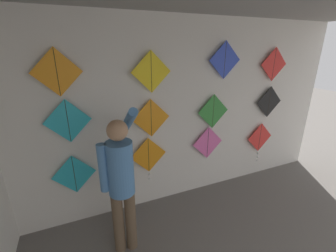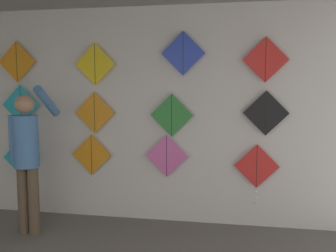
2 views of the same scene
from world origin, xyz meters
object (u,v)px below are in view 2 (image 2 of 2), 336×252
object	(u,v)px
kite_3	(257,169)
kite_4	(21,105)
shopkeeper	(27,151)
kite_2	(167,156)
kite_0	(22,158)
kite_9	(95,64)
kite_6	(172,115)
kite_7	(266,113)
kite_8	(17,62)
kite_5	(95,113)
kite_11	(266,60)
kite_1	(92,156)
kite_10	(183,53)

from	to	relation	value
kite_3	kite_4	bearing A→B (deg)	179.98
shopkeeper	kite_2	distance (m)	1.71
kite_0	kite_9	size ratio (longest dim) A/B	1.00
kite_3	kite_6	distance (m)	1.26
kite_7	kite_8	xyz separation A→B (m)	(-3.31, 0.00, 0.66)
kite_5	kite_11	size ratio (longest dim) A/B	1.00
kite_1	kite_3	bearing A→B (deg)	-0.01
kite_8	kite_9	bearing A→B (deg)	0.00
kite_10	kite_4	bearing A→B (deg)	180.00
kite_3	kite_1	bearing A→B (deg)	179.99
kite_2	shopkeeper	bearing A→B (deg)	-157.14
kite_2	kite_4	distance (m)	2.14
kite_10	kite_5	bearing A→B (deg)	180.00
kite_5	kite_9	bearing A→B (deg)	0.00
kite_3	kite_8	bearing A→B (deg)	179.98
kite_5	kite_9	distance (m)	0.64
kite_5	kite_10	size ratio (longest dim) A/B	1.00
kite_9	kite_10	distance (m)	1.17
shopkeeper	kite_4	bearing A→B (deg)	130.64
kite_6	kite_10	distance (m)	0.79
kite_3	kite_9	world-z (taller)	kite_9
shopkeeper	kite_7	size ratio (longest dim) A/B	3.25
kite_8	kite_7	bearing A→B (deg)	0.00
kite_0	kite_1	xyz separation A→B (m)	(1.03, -0.00, 0.05)
kite_0	kite_9	distance (m)	1.69
kite_1	kite_5	distance (m)	0.59
kite_6	kite_10	size ratio (longest dim) A/B	1.00
kite_7	kite_6	bearing A→B (deg)	180.00
kite_8	kite_9	size ratio (longest dim) A/B	1.00
kite_11	kite_0	bearing A→B (deg)	180.00
kite_4	kite_2	bearing A→B (deg)	0.00
kite_4	kite_9	size ratio (longest dim) A/B	1.00
kite_4	kite_10	world-z (taller)	kite_10
kite_2	kite_1	bearing A→B (deg)	-179.96
kite_1	kite_3	world-z (taller)	kite_1
kite_4	kite_10	distance (m)	2.34
kite_3	kite_0	bearing A→B (deg)	179.98
kite_4	kite_7	distance (m)	3.28
shopkeeper	kite_9	bearing A→B (deg)	52.47
shopkeeper	kite_11	distance (m)	3.06
kite_7	shopkeeper	bearing A→B (deg)	-166.70
kite_11	shopkeeper	bearing A→B (deg)	-166.60
kite_0	kite_1	bearing A→B (deg)	-0.04
shopkeeper	kite_6	bearing A→B (deg)	27.52
kite_2	kite_11	world-z (taller)	kite_11
kite_9	kite_7	bearing A→B (deg)	0.00
kite_2	kite_7	world-z (taller)	kite_7
kite_0	kite_11	distance (m)	3.53
kite_2	kite_3	xyz separation A→B (m)	(1.14, -0.00, -0.13)
kite_6	kite_10	bearing A→B (deg)	0.00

